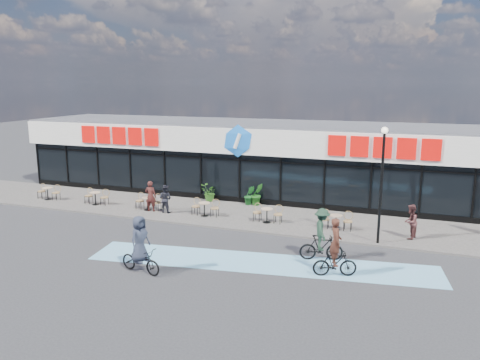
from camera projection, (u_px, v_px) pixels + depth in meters
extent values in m
plane|color=#28282B|center=(188.00, 240.00, 21.49)|extent=(120.00, 120.00, 0.00)
cube|color=#625C56|center=(224.00, 214.00, 25.62)|extent=(44.00, 5.00, 0.10)
cube|color=#65A1C0|center=(261.00, 263.00, 18.77)|extent=(14.17, 4.13, 0.01)
cube|color=black|center=(255.00, 170.00, 30.38)|extent=(30.00, 6.00, 3.00)
cube|color=silver|center=(255.00, 136.00, 29.78)|extent=(30.60, 6.30, 1.50)
cube|color=#47474C|center=(256.00, 123.00, 29.75)|extent=(30.60, 6.30, 0.10)
cube|color=navy|center=(239.00, 153.00, 27.27)|extent=(30.60, 0.08, 0.18)
cube|color=black|center=(239.00, 160.00, 27.36)|extent=(30.00, 0.06, 0.08)
cube|color=black|center=(240.00, 200.00, 27.87)|extent=(30.00, 0.10, 0.40)
cube|color=#C00B07|center=(119.00, 136.00, 29.55)|extent=(5.63, 0.18, 1.10)
cube|color=#C00B07|center=(383.00, 147.00, 24.19)|extent=(5.63, 0.18, 1.10)
ellipsoid|color=blue|center=(238.00, 141.00, 26.87)|extent=(1.90, 0.24, 1.90)
cylinder|color=black|center=(38.00, 164.00, 32.62)|extent=(0.10, 0.10, 3.00)
cylinder|color=black|center=(67.00, 166.00, 31.78)|extent=(0.10, 0.10, 3.00)
cylinder|color=black|center=(98.00, 169.00, 30.95)|extent=(0.10, 0.10, 3.00)
cylinder|color=black|center=(130.00, 171.00, 30.11)|extent=(0.10, 0.10, 3.00)
cylinder|color=black|center=(165.00, 174.00, 29.27)|extent=(0.10, 0.10, 3.00)
cylinder|color=black|center=(201.00, 176.00, 28.43)|extent=(0.10, 0.10, 3.00)
cylinder|color=black|center=(239.00, 179.00, 27.59)|extent=(0.10, 0.10, 3.00)
cylinder|color=black|center=(280.00, 182.00, 26.76)|extent=(0.10, 0.10, 3.00)
cylinder|color=black|center=(324.00, 185.00, 25.92)|extent=(0.10, 0.10, 3.00)
cylinder|color=black|center=(371.00, 189.00, 25.08)|extent=(0.10, 0.10, 3.00)
cylinder|color=black|center=(420.00, 193.00, 24.24)|extent=(0.10, 0.10, 3.00)
cylinder|color=black|center=(474.00, 197.00, 23.40)|extent=(0.10, 0.10, 3.00)
cylinder|color=black|center=(381.00, 189.00, 20.31)|extent=(0.12, 0.12, 4.91)
sphere|color=#FFF2CC|center=(385.00, 130.00, 19.79)|extent=(0.28, 0.28, 0.28)
cylinder|color=tan|center=(47.00, 188.00, 28.34)|extent=(0.60, 0.60, 0.04)
cylinder|color=black|center=(48.00, 194.00, 28.41)|extent=(0.06, 0.06, 0.70)
cylinder|color=black|center=(48.00, 199.00, 28.49)|extent=(0.40, 0.40, 0.02)
cylinder|color=tan|center=(95.00, 193.00, 27.17)|extent=(0.60, 0.60, 0.04)
cylinder|color=black|center=(95.00, 198.00, 27.25)|extent=(0.06, 0.06, 0.70)
cylinder|color=black|center=(96.00, 204.00, 27.32)|extent=(0.40, 0.40, 0.02)
cylinder|color=tan|center=(147.00, 198.00, 26.01)|extent=(0.60, 0.60, 0.04)
cylinder|color=black|center=(147.00, 204.00, 26.08)|extent=(0.06, 0.06, 0.70)
cylinder|color=black|center=(148.00, 210.00, 26.15)|extent=(0.40, 0.40, 0.02)
cylinder|color=tan|center=(204.00, 203.00, 24.84)|extent=(0.60, 0.60, 0.04)
cylinder|color=black|center=(204.00, 209.00, 24.91)|extent=(0.06, 0.06, 0.70)
cylinder|color=black|center=(204.00, 216.00, 24.99)|extent=(0.40, 0.40, 0.02)
cylinder|color=tan|center=(267.00, 209.00, 23.67)|extent=(0.60, 0.60, 0.04)
cylinder|color=black|center=(267.00, 216.00, 23.74)|extent=(0.06, 0.06, 0.70)
cylinder|color=black|center=(267.00, 222.00, 23.82)|extent=(0.40, 0.40, 0.02)
cylinder|color=tan|center=(336.00, 215.00, 22.51)|extent=(0.60, 0.60, 0.04)
cylinder|color=black|center=(336.00, 222.00, 22.58)|extent=(0.06, 0.06, 0.70)
cylinder|color=black|center=(336.00, 230.00, 22.65)|extent=(0.40, 0.40, 0.02)
imported|color=#275518|center=(209.00, 193.00, 27.97)|extent=(1.22, 1.24, 1.05)
imported|color=#21611B|center=(257.00, 194.00, 27.11)|extent=(0.91, 0.90, 1.29)
imported|color=#164D1B|center=(249.00, 195.00, 27.19)|extent=(0.79, 0.74, 1.14)
imported|color=#3C1815|center=(151.00, 196.00, 25.76)|extent=(0.68, 0.50, 1.71)
imported|color=black|center=(165.00, 199.00, 25.54)|extent=(0.79, 0.63, 1.54)
imported|color=#502A29|center=(411.00, 222.00, 21.22)|extent=(0.81, 0.93, 1.61)
imported|color=black|center=(335.00, 264.00, 17.40)|extent=(1.71, 0.99, 0.99)
imported|color=#422117|center=(336.00, 242.00, 17.22)|extent=(0.62, 0.76, 1.80)
imported|color=black|center=(321.00, 248.00, 18.96)|extent=(1.84, 0.98, 1.06)
imported|color=#1A2F21|center=(322.00, 229.00, 18.80)|extent=(0.93, 1.25, 1.72)
imported|color=black|center=(141.00, 260.00, 17.72)|extent=(1.95, 1.01, 0.98)
imported|color=#272D3D|center=(140.00, 239.00, 17.55)|extent=(0.73, 0.97, 1.79)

